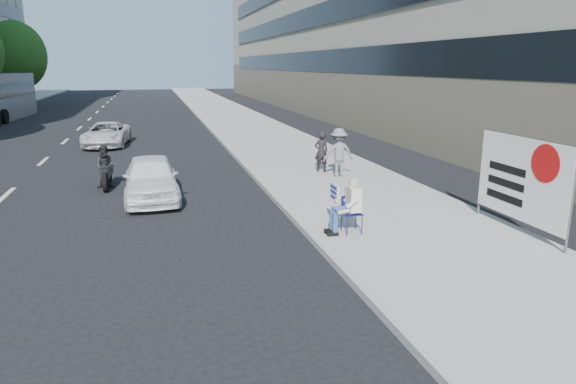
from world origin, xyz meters
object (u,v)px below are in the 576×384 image
object	(u,v)px
jogger	(339,152)
white_sedan_near	(151,178)
motorcycle	(106,169)
seated_protester	(347,203)
white_sedan_far	(107,134)
pedestrian_woman	(321,151)
protest_banner	(522,179)

from	to	relation	value
jogger	white_sedan_near	xyz separation A→B (m)	(-6.35, -1.06, -0.33)
motorcycle	seated_protester	bearing A→B (deg)	-45.75
seated_protester	white_sedan_far	world-z (taller)	seated_protester
pedestrian_woman	protest_banner	xyz separation A→B (m)	(2.21, -7.89, 0.52)
pedestrian_woman	white_sedan_near	world-z (taller)	pedestrian_woman
seated_protester	white_sedan_far	bearing A→B (deg)	111.63
pedestrian_woman	white_sedan_near	size ratio (longest dim) A/B	0.38
jogger	white_sedan_far	xyz separation A→B (m)	(-8.47, 10.42, -0.41)
jogger	white_sedan_near	world-z (taller)	jogger
white_sedan_near	motorcycle	xyz separation A→B (m)	(-1.42, 1.95, -0.02)
white_sedan_near	seated_protester	bearing A→B (deg)	-49.15
protest_banner	white_sedan_far	world-z (taller)	protest_banner
jogger	white_sedan_near	size ratio (longest dim) A/B	0.43
jogger	pedestrian_woman	xyz separation A→B (m)	(-0.30, 1.02, -0.11)
protest_banner	jogger	bearing A→B (deg)	105.57
white_sedan_far	motorcycle	world-z (taller)	motorcycle
protest_banner	motorcycle	xyz separation A→B (m)	(-9.68, 7.76, -0.76)
protest_banner	motorcycle	size ratio (longest dim) A/B	1.50
jogger	protest_banner	xyz separation A→B (m)	(1.91, -6.87, 0.41)
jogger	protest_banner	world-z (taller)	protest_banner
motorcycle	white_sedan_far	bearing A→B (deg)	98.21
protest_banner	pedestrian_woman	bearing A→B (deg)	105.66
white_sedan_near	motorcycle	bearing A→B (deg)	125.15
white_sedan_near	jogger	bearing A→B (deg)	8.51
white_sedan_near	white_sedan_far	distance (m)	11.67
seated_protester	jogger	world-z (taller)	jogger
protest_banner	motorcycle	distance (m)	12.43
seated_protester	white_sedan_far	size ratio (longest dim) A/B	0.31
protest_banner	motorcycle	world-z (taller)	protest_banner
pedestrian_woman	motorcycle	xyz separation A→B (m)	(-7.47, -0.12, -0.24)
seated_protester	pedestrian_woman	bearing A→B (deg)	76.43
jogger	pedestrian_woman	size ratio (longest dim) A/B	1.16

